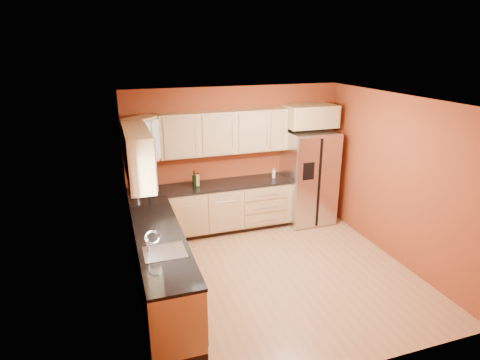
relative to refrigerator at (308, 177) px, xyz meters
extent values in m
plane|color=#AA7141|center=(-1.35, -1.62, -0.89)|extent=(4.00, 4.00, 0.00)
plane|color=silver|center=(-1.35, -1.62, 1.71)|extent=(4.00, 4.00, 0.00)
cube|color=maroon|center=(-1.35, 0.38, 0.41)|extent=(4.00, 0.04, 2.60)
cube|color=maroon|center=(-1.35, -3.62, 0.41)|extent=(4.00, 0.04, 2.60)
cube|color=maroon|center=(-3.35, -1.62, 0.41)|extent=(0.04, 4.00, 2.60)
cube|color=maroon|center=(0.65, -1.62, 0.41)|extent=(0.04, 4.00, 2.60)
cube|color=tan|center=(-1.90, 0.07, -0.45)|extent=(2.90, 0.60, 0.88)
cube|color=tan|center=(-3.05, -1.62, -0.45)|extent=(0.60, 2.80, 0.88)
cube|color=black|center=(-1.90, 0.06, 0.01)|extent=(2.90, 0.62, 0.04)
cube|color=black|center=(-3.04, -1.62, 0.01)|extent=(0.62, 2.80, 0.04)
cube|color=tan|center=(-1.60, 0.21, 0.94)|extent=(2.30, 0.33, 0.75)
cube|color=tan|center=(-3.19, -0.90, 0.94)|extent=(0.33, 1.35, 0.75)
cube|color=tan|center=(-3.02, 0.04, 0.94)|extent=(0.67, 0.67, 0.75)
cube|color=tan|center=(0.00, 0.07, 1.16)|extent=(0.92, 0.60, 0.40)
cube|color=silver|center=(0.00, 0.00, 0.00)|extent=(0.90, 0.75, 1.78)
cube|color=white|center=(-3.33, -2.12, 0.66)|extent=(0.03, 0.90, 1.00)
cylinder|color=silver|center=(-3.20, 0.00, 0.12)|extent=(0.15, 0.15, 0.19)
cylinder|color=silver|center=(-3.19, 0.12, 0.13)|extent=(0.15, 0.15, 0.19)
cube|color=tan|center=(-2.15, 0.11, 0.13)|extent=(0.12, 0.11, 0.20)
cylinder|color=silver|center=(-0.68, 0.08, 0.12)|extent=(0.08, 0.08, 0.18)
camera|label=1|loc=(-3.53, -6.48, 2.41)|focal=30.00mm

